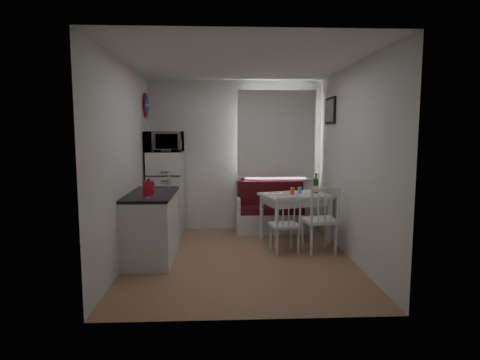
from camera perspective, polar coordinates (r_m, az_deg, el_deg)
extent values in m
cube|color=#A77C58|center=(5.53, 0.06, -11.23)|extent=(3.00, 3.50, 0.02)
cube|color=white|center=(5.33, 0.06, 16.39)|extent=(3.00, 3.50, 0.02)
cube|color=white|center=(7.02, -0.62, 3.46)|extent=(3.00, 0.02, 2.60)
cube|color=white|center=(3.53, 1.40, 0.05)|extent=(3.00, 0.02, 2.60)
cube|color=white|center=(5.41, -16.02, 2.17)|extent=(0.02, 3.50, 2.60)
cube|color=white|center=(5.55, 15.73, 2.29)|extent=(0.02, 3.50, 2.60)
cube|color=white|center=(7.04, 5.12, 6.09)|extent=(1.22, 0.06, 1.47)
cube|color=white|center=(6.97, 5.21, 6.49)|extent=(1.35, 0.02, 1.50)
cube|color=white|center=(5.63, -12.38, -6.52)|extent=(0.60, 1.30, 0.86)
cube|color=black|center=(5.55, -12.50, -1.94)|extent=(0.62, 1.32, 0.03)
cube|color=#99999E|center=(5.79, -11.88, -1.90)|extent=(0.40, 0.40, 0.10)
cylinder|color=silver|center=(5.92, -10.12, 0.09)|extent=(0.02, 0.02, 0.26)
cylinder|color=#1C27A9|center=(6.82, -13.18, 10.32)|extent=(0.03, 0.40, 0.40)
cube|color=black|center=(6.59, 12.69, 9.59)|extent=(0.04, 0.52, 0.42)
cube|color=white|center=(6.96, 4.45, -6.03)|extent=(1.20, 0.46, 0.33)
cube|color=#5D131B|center=(6.91, 4.47, -4.23)|extent=(1.15, 0.43, 0.11)
cube|color=#5D131B|center=(7.04, 4.31, -1.88)|extent=(1.15, 0.09, 0.43)
cube|color=white|center=(6.31, 7.83, -2.17)|extent=(1.16, 0.96, 0.04)
cube|color=white|center=(6.32, 7.82, -2.89)|extent=(1.04, 0.84, 0.12)
cylinder|color=white|center=(6.38, 7.78, -5.52)|extent=(0.06, 0.06, 0.71)
cube|color=white|center=(5.78, 6.36, -6.38)|extent=(0.45, 0.43, 0.04)
cube|color=white|center=(5.58, 6.65, -4.56)|extent=(0.37, 0.10, 0.41)
cube|color=white|center=(5.87, 11.22, -5.65)|extent=(0.51, 0.49, 0.04)
cube|color=white|center=(5.63, 11.75, -3.52)|extent=(0.43, 0.11, 0.47)
cube|color=white|center=(6.79, -10.51, -1.91)|extent=(0.56, 0.56, 1.39)
imported|color=white|center=(6.67, -10.73, 5.38)|extent=(0.61, 0.41, 0.34)
cylinder|color=red|center=(5.07, -12.87, -1.25)|extent=(0.18, 0.18, 0.24)
cylinder|color=#E75426|center=(6.24, 7.48, -1.57)|extent=(0.07, 0.07, 0.11)
cylinder|color=#83BFE0|center=(6.36, 8.47, -1.45)|extent=(0.06, 0.06, 0.10)
cylinder|color=white|center=(6.28, 5.11, -1.92)|extent=(0.23, 0.23, 0.02)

